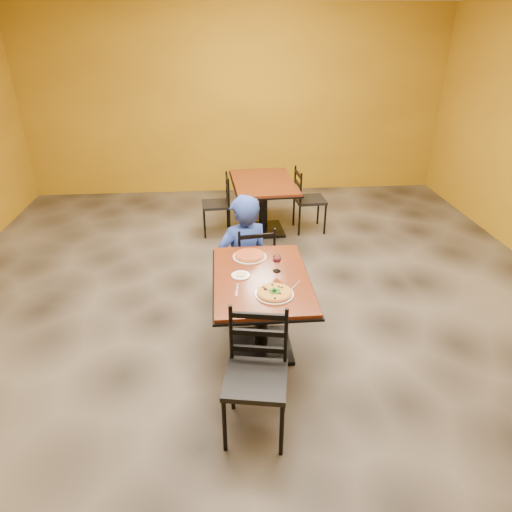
{
  "coord_description": "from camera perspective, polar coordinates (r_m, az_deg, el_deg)",
  "views": [
    {
      "loc": [
        -0.32,
        -3.81,
        2.65
      ],
      "look_at": [
        -0.03,
        -0.3,
        0.85
      ],
      "focal_mm": 31.63,
      "sensor_mm": 36.0,
      "label": 1
    }
  ],
  "objects": [
    {
      "name": "chair_main_near",
      "position": [
        3.22,
        -0.04,
        -15.46
      ],
      "size": [
        0.5,
        0.5,
        0.95
      ],
      "primitive_type": null,
      "rotation": [
        0.0,
        0.0,
        -0.18
      ],
      "color": "black",
      "rests_on": "floor"
    },
    {
      "name": "pizza_main",
      "position": [
        3.58,
        2.35,
        -4.63
      ],
      "size": [
        0.28,
        0.28,
        0.02
      ],
      "primitive_type": "cylinder",
      "color": "#853009",
      "rests_on": "plate_main"
    },
    {
      "name": "knife",
      "position": [
        3.72,
        5.02,
        -3.72
      ],
      "size": [
        0.13,
        0.18,
        0.0
      ],
      "primitive_type": "cube",
      "rotation": [
        0.0,
        0.0,
        -0.62
      ],
      "color": "silver",
      "rests_on": "table_main"
    },
    {
      "name": "dip",
      "position": [
        3.84,
        -1.95,
        -2.34
      ],
      "size": [
        0.09,
        0.09,
        0.01
      ],
      "primitive_type": "cylinder",
      "color": "tan",
      "rests_on": "side_plate"
    },
    {
      "name": "wine_glass",
      "position": [
        3.88,
        2.66,
        -0.77
      ],
      "size": [
        0.08,
        0.08,
        0.18
      ],
      "primitive_type": null,
      "color": "white",
      "rests_on": "table_main"
    },
    {
      "name": "diner",
      "position": [
        4.68,
        -1.63,
        0.95
      ],
      "size": [
        0.69,
        0.57,
        1.18
      ],
      "primitive_type": "imported",
      "rotation": [
        0.0,
        0.0,
        3.49
      ],
      "color": "navy",
      "rests_on": "floor"
    },
    {
      "name": "chair_second_right",
      "position": [
        6.47,
        6.84,
        7.04
      ],
      "size": [
        0.43,
        0.43,
        0.9
      ],
      "primitive_type": null,
      "rotation": [
        0.0,
        0.0,
        1.63
      ],
      "color": "black",
      "rests_on": "floor"
    },
    {
      "name": "wall_back",
      "position": [
        7.9,
        -2.5,
        18.71
      ],
      "size": [
        7.0,
        0.01,
        3.0
      ],
      "primitive_type": "cube",
      "color": "#B28313",
      "rests_on": "ground"
    },
    {
      "name": "table_main",
      "position": [
        3.93,
        0.67,
        -5.12
      ],
      "size": [
        0.83,
        1.23,
        0.75
      ],
      "color": "#611D0F",
      "rests_on": "floor"
    },
    {
      "name": "plate_far",
      "position": [
        4.15,
        -0.81,
        -0.08
      ],
      "size": [
        0.31,
        0.31,
        0.01
      ],
      "primitive_type": "cylinder",
      "color": "white",
      "rests_on": "table_main"
    },
    {
      "name": "pizza_far",
      "position": [
        4.14,
        -0.82,
        0.12
      ],
      "size": [
        0.28,
        0.28,
        0.02
      ],
      "primitive_type": "cylinder",
      "color": "#B16122",
      "rests_on": "plate_far"
    },
    {
      "name": "side_plate",
      "position": [
        3.85,
        -1.95,
        -2.46
      ],
      "size": [
        0.16,
        0.16,
        0.01
      ],
      "primitive_type": "cylinder",
      "color": "white",
      "rests_on": "table_main"
    },
    {
      "name": "floor",
      "position": [
        4.65,
        0.06,
        -7.65
      ],
      "size": [
        7.0,
        8.0,
        0.01
      ],
      "primitive_type": "cube",
      "color": "black",
      "rests_on": "ground"
    },
    {
      "name": "table_second",
      "position": [
        6.34,
        0.92,
        7.82
      ],
      "size": [
        0.92,
        1.3,
        0.75
      ],
      "rotation": [
        0.0,
        0.0,
        0.06
      ],
      "color": "#611D0F",
      "rests_on": "floor"
    },
    {
      "name": "fork",
      "position": [
        3.65,
        -2.41,
        -4.3
      ],
      "size": [
        0.03,
        0.19,
        0.0
      ],
      "primitive_type": "cube",
      "rotation": [
        0.0,
        0.0,
        -0.1
      ],
      "color": "silver",
      "rests_on": "table_main"
    },
    {
      "name": "chair_second_left",
      "position": [
        6.35,
        -5.1,
        6.47
      ],
      "size": [
        0.4,
        0.4,
        0.84
      ],
      "primitive_type": null,
      "rotation": [
        0.0,
        0.0,
        -1.52
      ],
      "color": "black",
      "rests_on": "floor"
    },
    {
      "name": "chair_main_far",
      "position": [
        4.75,
        -0.35,
        -0.67
      ],
      "size": [
        0.45,
        0.45,
        0.87
      ],
      "primitive_type": null,
      "rotation": [
        0.0,
        0.0,
        3.28
      ],
      "color": "black",
      "rests_on": "floor"
    },
    {
      "name": "plate_main",
      "position": [
        3.59,
        2.34,
        -4.85
      ],
      "size": [
        0.31,
        0.31,
        0.01
      ],
      "primitive_type": "cylinder",
      "color": "white",
      "rests_on": "table_main"
    }
  ]
}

